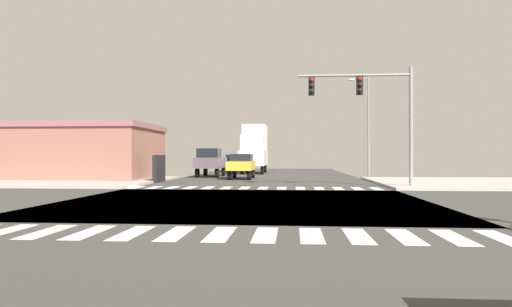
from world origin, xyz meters
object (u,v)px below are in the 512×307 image
bank_building (49,152)px  pickup_nearside_1 (211,161)px  traffic_signal_mast (367,99)px  sedan_leading_4 (242,164)px  street_lamp (365,118)px  sedan_crossing_2 (234,161)px  box_truck_outer_1 (254,148)px

bank_building → pickup_nearside_1: size_ratio=3.36×
traffic_signal_mast → pickup_nearside_1: bearing=130.2°
traffic_signal_mast → pickup_nearside_1: size_ratio=1.27×
sedan_leading_4 → street_lamp: bearing=-158.3°
street_lamp → traffic_signal_mast: bearing=-98.6°
sedan_leading_4 → pickup_nearside_1: bearing=-49.8°
street_lamp → bank_building: street_lamp is taller
street_lamp → sedan_crossing_2: bearing=131.1°
street_lamp → bank_building: (-23.93, -5.63, -2.83)m
traffic_signal_mast → box_truck_outer_1: traffic_signal_mast is taller
box_truck_outer_1 → pickup_nearside_1: bearing=69.4°
bank_building → box_truck_outer_1: bearing=43.2°
traffic_signal_mast → sedan_crossing_2: (-10.80, 27.78, -3.65)m
traffic_signal_mast → box_truck_outer_1: (-7.80, 20.77, -2.21)m
sedan_crossing_2 → traffic_signal_mast: bearing=111.2°
traffic_signal_mast → sedan_leading_4: bearing=130.2°
street_lamp → sedan_leading_4: (-9.79, -3.90, -3.75)m
bank_building → sedan_crossing_2: (11.14, 20.27, -0.92)m
traffic_signal_mast → bank_building: 23.35m
sedan_crossing_2 → box_truck_outer_1: size_ratio=0.60×
bank_building → sedan_crossing_2: bank_building is taller
bank_building → sedan_leading_4: (14.14, 1.73, -0.92)m
pickup_nearside_1 → box_truck_outer_1: size_ratio=0.71×
sedan_crossing_2 → bank_building: bearing=61.2°
pickup_nearside_1 → sedan_leading_4: bearing=130.2°
street_lamp → box_truck_outer_1: bearing=142.0°
box_truck_outer_1 → street_lamp: bearing=142.0°
traffic_signal_mast → bank_building: (-21.94, 7.51, -2.74)m
sedan_leading_4 → box_truck_outer_1: bearing=-90.0°
bank_building → pickup_nearside_1: bearing=25.4°
sedan_crossing_2 → sedan_leading_4: (3.00, -18.54, 0.00)m
sedan_leading_4 → traffic_signal_mast: bearing=130.2°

